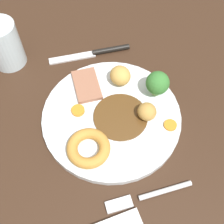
# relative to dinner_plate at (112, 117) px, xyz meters

# --- Properties ---
(dining_table) EXTENTS (1.20, 0.84, 0.04)m
(dining_table) POSITION_rel_dinner_plate_xyz_m (0.02, 0.00, -0.02)
(dining_table) COLOR #382316
(dining_table) RESTS_ON ground
(dinner_plate) EXTENTS (0.27, 0.27, 0.01)m
(dinner_plate) POSITION_rel_dinner_plate_xyz_m (0.00, 0.00, 0.00)
(dinner_plate) COLOR white
(dinner_plate) RESTS_ON dining_table
(gravy_pool) EXTENTS (0.11, 0.11, 0.00)m
(gravy_pool) POSITION_rel_dinner_plate_xyz_m (-0.01, -0.01, 0.01)
(gravy_pool) COLOR #563819
(gravy_pool) RESTS_ON dinner_plate
(meat_slice_main) EXTENTS (0.08, 0.06, 0.01)m
(meat_slice_main) POSITION_rel_dinner_plate_xyz_m (0.08, 0.03, 0.01)
(meat_slice_main) COLOR #9E664C
(meat_slice_main) RESTS_ON dinner_plate
(yorkshire_pudding) EXTENTS (0.08, 0.08, 0.02)m
(yorkshire_pudding) POSITION_rel_dinner_plate_xyz_m (-0.06, 0.06, 0.02)
(yorkshire_pudding) COLOR #C68938
(yorkshire_pudding) RESTS_ON dinner_plate
(roast_potato_left) EXTENTS (0.05, 0.05, 0.04)m
(roast_potato_left) POSITION_rel_dinner_plate_xyz_m (0.07, -0.04, 0.03)
(roast_potato_left) COLOR tan
(roast_potato_left) RESTS_ON dinner_plate
(roast_potato_right) EXTENTS (0.05, 0.05, 0.03)m
(roast_potato_right) POSITION_rel_dinner_plate_xyz_m (-0.03, -0.06, 0.02)
(roast_potato_right) COLOR #BC8C42
(roast_potato_right) RESTS_ON dinner_plate
(carrot_coin_front) EXTENTS (0.03, 0.03, 0.01)m
(carrot_coin_front) POSITION_rel_dinner_plate_xyz_m (0.03, 0.06, 0.01)
(carrot_coin_front) COLOR orange
(carrot_coin_front) RESTS_ON dinner_plate
(carrot_coin_back) EXTENTS (0.02, 0.02, 0.00)m
(carrot_coin_back) POSITION_rel_dinner_plate_xyz_m (-0.06, -0.10, 0.01)
(carrot_coin_back) COLOR orange
(carrot_coin_back) RESTS_ON dinner_plate
(broccoli_floret) EXTENTS (0.05, 0.05, 0.06)m
(broccoli_floret) POSITION_rel_dinner_plate_xyz_m (0.02, -0.10, 0.04)
(broccoli_floret) COLOR #8CB766
(broccoli_floret) RESTS_ON dinner_plate
(fork) EXTENTS (0.02, 0.15, 0.01)m
(fork) POSITION_rel_dinner_plate_xyz_m (-0.17, -0.00, -0.00)
(fork) COLOR silver
(fork) RESTS_ON dining_table
(knife) EXTENTS (0.03, 0.19, 0.01)m
(knife) POSITION_rel_dinner_plate_xyz_m (0.17, -0.02, -0.00)
(knife) COLOR black
(knife) RESTS_ON dining_table
(water_glass) EXTENTS (0.07, 0.07, 0.10)m
(water_glass) POSITION_rel_dinner_plate_xyz_m (0.22, 0.16, 0.04)
(water_glass) COLOR silver
(water_glass) RESTS_ON dining_table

